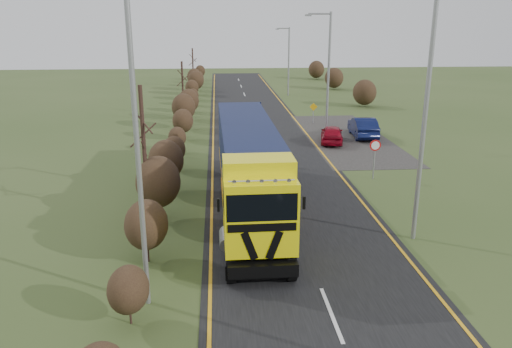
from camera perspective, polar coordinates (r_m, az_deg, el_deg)
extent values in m
plane|color=#354A1F|center=(19.37, 5.97, -9.28)|extent=(160.00, 160.00, 0.00)
cube|color=black|center=(28.57, 2.43, -0.39)|extent=(8.00, 120.00, 0.02)
cube|color=#292724|center=(39.28, 10.17, 4.20)|extent=(6.00, 18.00, 0.02)
cube|color=gold|center=(28.37, -5.01, -0.52)|extent=(0.12, 116.00, 0.01)
cube|color=gold|center=(29.22, 9.65, -0.17)|extent=(0.12, 116.00, 0.01)
cube|color=silver|center=(15.94, 8.60, -15.51)|extent=(0.12, 3.00, 0.01)
cube|color=silver|center=(22.96, 4.20, -4.81)|extent=(0.12, 3.00, 0.01)
cube|color=silver|center=(30.46, 1.99, 0.77)|extent=(0.12, 3.00, 0.01)
cube|color=silver|center=(38.17, 0.66, 4.13)|extent=(0.12, 3.00, 0.01)
cube|color=silver|center=(45.98, -0.23, 6.35)|extent=(0.12, 3.00, 0.01)
cube|color=silver|center=(53.84, -0.87, 7.92)|extent=(0.12, 3.00, 0.01)
cube|color=silver|center=(61.74, -1.34, 9.09)|extent=(0.12, 3.00, 0.01)
cube|color=silver|center=(69.66, -1.71, 10.00)|extent=(0.12, 3.00, 0.01)
cube|color=silver|center=(77.60, -2.01, 10.72)|extent=(0.12, 3.00, 0.01)
ellipsoid|color=black|center=(15.26, -14.39, -12.65)|extent=(1.21, 1.57, 1.39)
ellipsoid|color=black|center=(18.66, -12.42, -5.65)|extent=(1.58, 2.06, 1.82)
ellipsoid|color=black|center=(22.26, -11.11, -0.85)|extent=(1.96, 2.55, 2.25)
ellipsoid|color=black|center=(26.11, -10.25, 1.58)|extent=(1.83, 2.38, 2.10)
ellipsoid|color=black|center=(30.07, -9.35, 2.81)|extent=(1.37, 1.78, 1.57)
ellipsoid|color=black|center=(33.99, -8.99, 4.20)|extent=(1.20, 1.56, 1.38)
ellipsoid|color=black|center=(37.82, -8.36, 6.04)|extent=(1.55, 2.02, 1.78)
ellipsoid|color=black|center=(41.70, -8.27, 7.58)|extent=(1.95, 2.53, 2.24)
ellipsoid|color=black|center=(45.64, -7.72, 8.30)|extent=(1.85, 2.41, 2.13)
ellipsoid|color=black|center=(49.67, -7.72, 8.50)|extent=(1.40, 1.81, 1.61)
ellipsoid|color=black|center=(53.64, -7.22, 8.94)|extent=(1.19, 1.55, 1.37)
ellipsoid|color=black|center=(57.57, -7.33, 9.79)|extent=(1.52, 1.97, 1.75)
ellipsoid|color=black|center=(61.48, -6.89, 10.62)|extent=(1.93, 2.51, 2.22)
ellipsoid|color=black|center=(65.47, -7.05, 10.96)|extent=(1.88, 2.44, 2.16)
ellipsoid|color=black|center=(69.48, -6.61, 10.96)|extent=(1.43, 1.85, 1.64)
ellipsoid|color=black|center=(73.49, -6.79, 11.11)|extent=(1.19, 1.55, 1.37)
ellipsoid|color=black|center=(77.43, -6.40, 11.63)|extent=(1.49, 1.93, 1.71)
cylinder|color=#34201A|center=(22.00, -12.62, 2.06)|extent=(0.18, 0.18, 6.05)
cylinder|color=#34201A|center=(47.55, -8.37, 9.58)|extent=(0.18, 0.18, 5.06)
cylinder|color=#34201A|center=(69.39, -7.22, 11.96)|extent=(0.18, 0.18, 5.15)
cube|color=black|center=(18.65, 0.14, -7.93)|extent=(2.41, 4.53, 0.44)
cube|color=#FAEE0A|center=(17.21, 0.38, -4.29)|extent=(2.48, 2.19, 2.54)
cube|color=black|center=(17.01, 0.66, -11.08)|extent=(2.45, 0.15, 0.54)
cube|color=black|center=(16.49, -0.74, -8.23)|extent=(0.59, 0.03, 1.05)
cube|color=black|center=(16.56, 2.12, -8.13)|extent=(0.59, 0.03, 1.05)
cube|color=black|center=(16.03, 0.70, -3.86)|extent=(2.30, 0.09, 0.93)
cube|color=black|center=(16.26, 0.70, -6.16)|extent=(2.25, 0.06, 0.27)
cube|color=#FAEE0A|center=(17.03, 0.29, 0.98)|extent=(2.46, 1.40, 0.55)
cylinder|color=silver|center=(15.97, 0.64, -0.79)|extent=(2.15, 0.09, 0.06)
cube|color=black|center=(16.17, -4.32, -3.55)|extent=(0.08, 0.12, 0.44)
cube|color=black|center=(16.40, 5.51, -3.27)|extent=(0.08, 0.12, 0.44)
cylinder|color=gray|center=(18.94, -3.38, -7.40)|extent=(0.57, 1.28, 0.55)
cylinder|color=gray|center=(19.10, 3.44, -7.18)|extent=(0.57, 1.28, 0.55)
cube|color=orange|center=(24.39, -1.05, -0.52)|extent=(2.62, 12.36, 0.23)
cube|color=black|center=(23.98, -1.07, 2.82)|extent=(2.59, 11.97, 2.69)
cube|color=#0E173D|center=(29.82, -1.76, 5.64)|extent=(2.43, 0.09, 2.69)
cube|color=#0E173D|center=(18.25, 0.05, -1.79)|extent=(2.43, 0.09, 2.69)
cube|color=black|center=(28.10, -1.50, 0.66)|extent=(2.30, 3.55, 0.34)
cube|color=orange|center=(23.63, -3.80, -2.83)|extent=(0.13, 5.38, 0.44)
cube|color=orange|center=(23.77, 1.97, -2.69)|extent=(0.13, 5.38, 0.44)
cylinder|color=black|center=(17.28, -2.90, -10.75)|extent=(0.33, 1.02, 1.02)
cylinder|color=black|center=(17.44, 3.98, -10.49)|extent=(0.33, 1.02, 1.02)
cylinder|color=black|center=(19.48, -3.11, -7.40)|extent=(0.33, 1.02, 1.02)
cylinder|color=black|center=(19.62, 2.95, -7.21)|extent=(0.33, 1.02, 1.02)
cylinder|color=black|center=(27.26, -3.56, -0.16)|extent=(0.33, 1.02, 1.02)
cylinder|color=black|center=(27.37, 0.74, -0.07)|extent=(0.33, 1.02, 1.02)
cylinder|color=black|center=(28.20, -3.60, 0.42)|extent=(0.33, 1.02, 1.02)
cylinder|color=black|center=(28.30, 0.57, 0.51)|extent=(0.33, 1.02, 1.02)
cylinder|color=black|center=(29.14, -3.63, 0.97)|extent=(0.33, 1.02, 1.02)
cylinder|color=black|center=(29.24, 0.40, 1.06)|extent=(0.33, 1.02, 1.02)
imported|color=maroon|center=(37.03, 8.66, 4.52)|extent=(2.30, 4.09, 1.31)
imported|color=#0A113A|center=(39.38, 12.13, 5.25)|extent=(2.01, 4.79, 1.54)
cylinder|color=gray|center=(20.30, 18.70, 5.68)|extent=(0.18, 0.18, 9.74)
cylinder|color=gray|center=(38.07, 8.27, 10.93)|extent=(0.18, 0.18, 9.24)
cylinder|color=gray|center=(37.70, 7.29, 17.72)|extent=(1.64, 0.12, 0.12)
cube|color=gray|center=(37.55, 5.99, 17.60)|extent=(0.46, 0.18, 0.14)
cylinder|color=gray|center=(60.71, 3.75, 12.66)|extent=(0.18, 0.18, 7.93)
cylinder|color=gray|center=(60.44, 3.14, 16.29)|extent=(1.41, 0.12, 0.12)
cube|color=gray|center=(60.36, 2.45, 16.22)|extent=(0.40, 0.16, 0.12)
cylinder|color=gray|center=(14.73, -13.47, 3.76)|extent=(0.16, 0.16, 10.58)
cylinder|color=gray|center=(28.84, 13.33, 1.33)|extent=(0.08, 0.08, 1.96)
cylinder|color=red|center=(28.57, 13.48, 3.20)|extent=(0.63, 0.04, 0.63)
cylinder|color=white|center=(28.55, 13.49, 3.19)|extent=(0.47, 0.02, 0.47)
cylinder|color=gray|center=(44.16, 6.54, 6.65)|extent=(0.08, 0.08, 1.36)
cube|color=#D89A0C|center=(43.98, 6.59, 7.63)|extent=(0.69, 0.04, 0.69)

